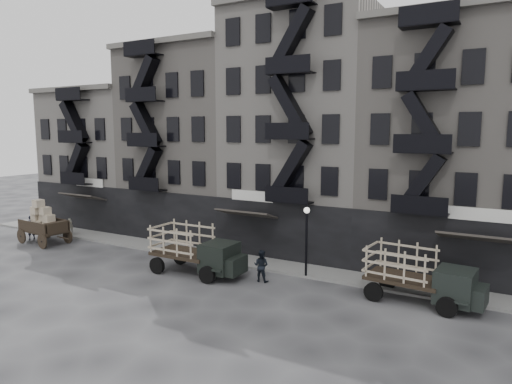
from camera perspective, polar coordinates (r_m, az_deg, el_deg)
The scene contains 13 objects.
ground at distance 26.93m, azimuth -2.00°, elevation -11.21°, with size 140.00×140.00×0.00m, color #38383A.
sidewalk at distance 30.01m, azimuth 1.78°, elevation -9.04°, with size 55.00×2.50×0.15m, color slate.
building_west at distance 45.95m, azimuth -17.13°, elevation 4.02°, with size 10.00×11.35×13.20m.
building_midwest at distance 39.23m, azimuth -7.06°, elevation 5.90°, with size 10.00×11.35×16.20m.
building_center at distance 34.22m, azimuth 6.61°, elevation 7.31°, with size 10.00×11.35×18.20m.
building_mideast at distance 31.72m, azimuth 23.53°, elevation 4.87°, with size 10.00×11.35×16.20m.
lamp_post at distance 27.07m, azimuth 6.32°, elevation -5.02°, with size 0.36×0.36×4.28m.
horse at distance 40.82m, azimuth -22.76°, elevation -4.02°, with size 0.90×1.98×1.67m, color beige.
wagon at distance 38.98m, azimuth -25.15°, elevation -3.01°, with size 4.23×2.54×3.42m.
stake_truck_west at distance 28.17m, azimuth -7.60°, elevation -6.79°, with size 6.00×2.54×2.99m.
stake_truck_east at distance 24.82m, azimuth 19.83°, elevation -9.38°, with size 5.89×2.83×2.87m.
pedestrian_west at distance 40.91m, azimuth -26.27°, elevation -4.00°, with size 0.71×0.46×1.94m, color black.
pedestrian_mid at distance 26.78m, azimuth 0.65°, elevation -9.20°, with size 0.92×0.71×1.88m, color black.
Camera 1 is at (13.31, -21.70, 8.79)m, focal length 32.00 mm.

